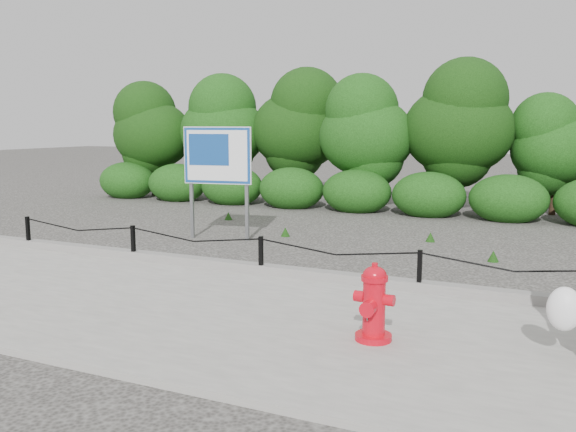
# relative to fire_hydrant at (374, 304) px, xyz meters

# --- Properties ---
(ground) EXTENTS (90.00, 90.00, 0.00)m
(ground) POSITION_rel_fire_hydrant_xyz_m (-2.48, 2.15, -0.49)
(ground) COLOR #2D2B28
(ground) RESTS_ON ground
(sidewalk) EXTENTS (14.00, 4.00, 0.08)m
(sidewalk) POSITION_rel_fire_hydrant_xyz_m (-2.48, 0.15, -0.45)
(sidewalk) COLOR gray
(sidewalk) RESTS_ON ground
(curb) EXTENTS (14.00, 0.22, 0.14)m
(curb) POSITION_rel_fire_hydrant_xyz_m (-2.48, 2.20, -0.34)
(curb) COLOR slate
(curb) RESTS_ON sidewalk
(chain_barrier) EXTENTS (10.06, 0.06, 0.60)m
(chain_barrier) POSITION_rel_fire_hydrant_xyz_m (-2.48, 2.15, -0.04)
(chain_barrier) COLOR black
(chain_barrier) RESTS_ON sidewalk
(treeline) EXTENTS (20.27, 3.43, 4.28)m
(treeline) POSITION_rel_fire_hydrant_xyz_m (-1.88, 11.09, 1.89)
(treeline) COLOR black
(treeline) RESTS_ON ground
(fire_hydrant) EXTENTS (0.45, 0.46, 0.86)m
(fire_hydrant) POSITION_rel_fire_hydrant_xyz_m (0.00, 0.00, 0.00)
(fire_hydrant) COLOR red
(fire_hydrant) RESTS_ON sidewalk
(advertising_sign) EXTENTS (1.47, 0.33, 2.37)m
(advertising_sign) POSITION_rel_fire_hydrant_xyz_m (-4.81, 4.73, 1.18)
(advertising_sign) COLOR slate
(advertising_sign) RESTS_ON ground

